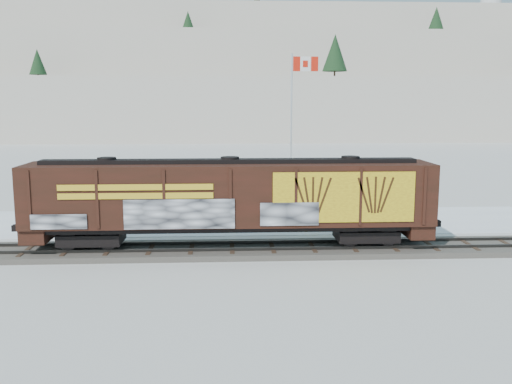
{
  "coord_description": "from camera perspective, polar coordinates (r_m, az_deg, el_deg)",
  "views": [
    {
      "loc": [
        -0.25,
        -27.58,
        7.42
      ],
      "look_at": [
        1.35,
        3.0,
        2.57
      ],
      "focal_mm": 40.0,
      "sensor_mm": 36.0,
      "label": 1
    }
  ],
  "objects": [
    {
      "name": "hopper_railcar",
      "position": [
        27.95,
        -2.59,
        -0.48
      ],
      "size": [
        19.72,
        3.06,
        4.25
      ],
      "color": "black",
      "rests_on": "rail_track"
    },
    {
      "name": "hillside",
      "position": [
        167.52,
        -3.0,
        11.36
      ],
      "size": [
        360.0,
        110.0,
        93.0
      ],
      "color": "white",
      "rests_on": "ground"
    },
    {
      "name": "parking_strip",
      "position": [
        35.85,
        -2.54,
        -2.93
      ],
      "size": [
        40.0,
        8.0,
        0.03
      ],
      "primitive_type": "cube",
      "color": "white",
      "rests_on": "ground"
    },
    {
      "name": "rail_track",
      "position": [
        28.52,
        -2.41,
        -5.79
      ],
      "size": [
        50.0,
        3.4,
        0.43
      ],
      "color": "#59544C",
      "rests_on": "ground"
    },
    {
      "name": "flagpole",
      "position": [
        40.49,
        3.67,
        4.0
      ],
      "size": [
        2.3,
        0.9,
        10.72
      ],
      "color": "silver",
      "rests_on": "ground"
    },
    {
      "name": "car_white",
      "position": [
        36.38,
        -9.33,
        -1.71
      ],
      "size": [
        4.53,
        2.63,
        1.41
      ],
      "primitive_type": "imported",
      "rotation": [
        0.0,
        0.0,
        1.29
      ],
      "color": "white",
      "rests_on": "parking_strip"
    },
    {
      "name": "ground",
      "position": [
        28.56,
        -2.41,
        -6.07
      ],
      "size": [
        500.0,
        500.0,
        0.0
      ],
      "primitive_type": "plane",
      "color": "white",
      "rests_on": "ground"
    },
    {
      "name": "car_dark",
      "position": [
        35.31,
        10.62,
        -1.94
      ],
      "size": [
        5.68,
        2.96,
        1.57
      ],
      "primitive_type": "imported",
      "rotation": [
        0.0,
        0.0,
        1.72
      ],
      "color": "black",
      "rests_on": "parking_strip"
    },
    {
      "name": "car_silver",
      "position": [
        34.92,
        -6.56,
        -2.17
      ],
      "size": [
        3.96,
        1.71,
        1.33
      ],
      "primitive_type": "imported",
      "rotation": [
        0.0,
        0.0,
        1.61
      ],
      "color": "#B5B8BD",
      "rests_on": "parking_strip"
    }
  ]
}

